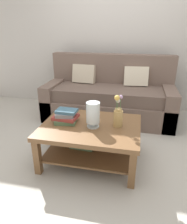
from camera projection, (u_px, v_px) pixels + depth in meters
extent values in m
plane|color=#B7B2A8|center=(99.00, 145.00, 2.83)|extent=(10.00, 10.00, 0.00)
cube|color=#BCB7B2|center=(117.00, 35.00, 3.80)|extent=(6.40, 0.12, 2.70)
cube|color=brown|center=(108.00, 108.00, 3.60)|extent=(2.15, 0.90, 0.36)
cube|color=brown|center=(108.00, 93.00, 3.47)|extent=(1.91, 0.74, 0.20)
cube|color=brown|center=(112.00, 74.00, 3.71)|extent=(2.15, 0.20, 0.70)
cube|color=brown|center=(55.00, 98.00, 3.75)|extent=(0.20, 0.90, 0.60)
cube|color=brown|center=(168.00, 106.00, 3.36)|extent=(0.20, 0.90, 0.60)
cube|color=beige|center=(84.00, 74.00, 3.68)|extent=(0.42, 0.22, 0.34)
cube|color=beige|center=(136.00, 76.00, 3.50)|extent=(0.41, 0.22, 0.34)
cube|color=brown|center=(91.00, 127.00, 2.36)|extent=(1.12, 0.86, 0.05)
cube|color=brown|center=(37.00, 157.00, 2.21)|extent=(0.07, 0.07, 0.41)
cube|color=brown|center=(132.00, 170.00, 2.02)|extent=(0.07, 0.07, 0.41)
cube|color=brown|center=(62.00, 126.00, 2.89)|extent=(0.07, 0.07, 0.41)
cube|color=brown|center=(135.00, 134.00, 2.69)|extent=(0.07, 0.07, 0.41)
cube|color=brown|center=(91.00, 149.00, 2.48)|extent=(1.00, 0.74, 0.02)
cube|color=#51704C|center=(83.00, 145.00, 2.51)|extent=(0.29, 0.22, 0.04)
cube|color=#51704C|center=(66.00, 120.00, 2.42)|extent=(0.26, 0.24, 0.04)
cube|color=#993833|center=(66.00, 117.00, 2.41)|extent=(0.29, 0.24, 0.04)
cube|color=slate|center=(66.00, 114.00, 2.40)|extent=(0.23, 0.22, 0.04)
cube|color=#3D6075|center=(67.00, 111.00, 2.38)|extent=(0.24, 0.17, 0.03)
cylinder|color=silver|center=(93.00, 126.00, 2.31)|extent=(0.14, 0.14, 0.02)
cylinder|color=silver|center=(93.00, 124.00, 2.30)|extent=(0.04, 0.04, 0.04)
cylinder|color=silver|center=(93.00, 112.00, 2.25)|extent=(0.15, 0.15, 0.23)
sphere|color=#2D333D|center=(91.00, 117.00, 2.28)|extent=(0.06, 0.06, 0.06)
sphere|color=#2D333D|center=(95.00, 117.00, 2.28)|extent=(0.05, 0.05, 0.05)
cylinder|color=tan|center=(118.00, 119.00, 2.30)|extent=(0.10, 0.10, 0.18)
cylinder|color=tan|center=(118.00, 110.00, 2.26)|extent=(0.07, 0.07, 0.03)
cylinder|color=#426638|center=(121.00, 103.00, 2.22)|extent=(0.01, 0.01, 0.12)
sphere|color=#B28CB7|center=(121.00, 97.00, 2.19)|extent=(0.04, 0.04, 0.04)
cylinder|color=#426638|center=(118.00, 105.00, 2.25)|extent=(0.01, 0.01, 0.07)
sphere|color=silver|center=(118.00, 101.00, 2.23)|extent=(0.05, 0.05, 0.05)
cylinder|color=#426638|center=(117.00, 104.00, 2.21)|extent=(0.01, 0.01, 0.11)
sphere|color=gold|center=(117.00, 98.00, 2.18)|extent=(0.06, 0.06, 0.06)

